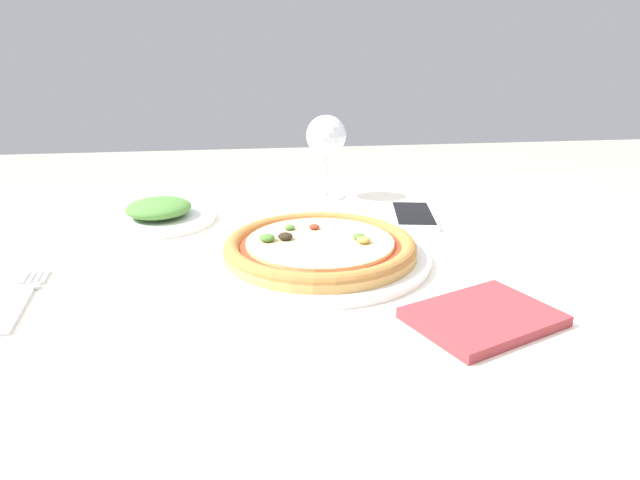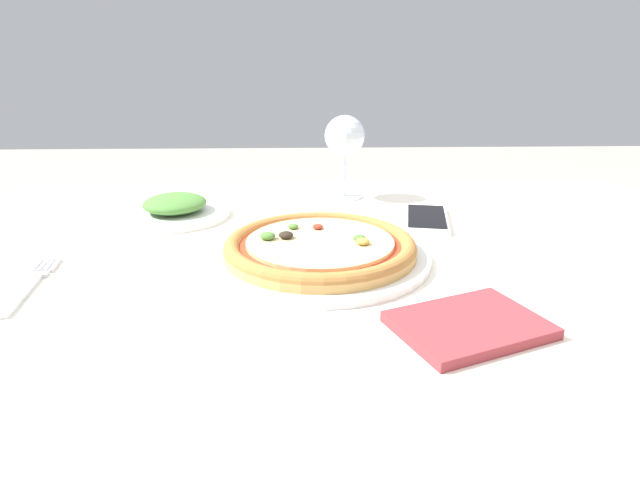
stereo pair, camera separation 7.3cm
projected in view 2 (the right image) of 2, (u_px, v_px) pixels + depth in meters
dining_table at (330, 320)px, 0.76m from camera, size 1.30×0.96×0.73m
pizza_plate at (320, 249)px, 0.74m from camera, size 0.30×0.30×0.04m
fork at (31, 284)px, 0.66m from camera, size 0.04×0.17×0.00m
wine_glass_far_left at (345, 139)px, 1.01m from camera, size 0.08×0.08×0.16m
cell_phone at (426, 219)px, 0.90m from camera, size 0.10×0.15×0.01m
side_plate at (175, 209)px, 0.93m from camera, size 0.19×0.19×0.04m
napkin_folded at (469, 325)px, 0.56m from camera, size 0.18×0.16×0.01m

